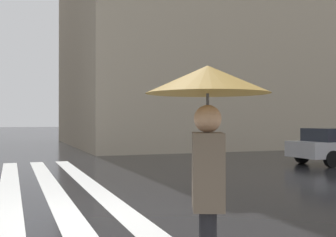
{
  "coord_description": "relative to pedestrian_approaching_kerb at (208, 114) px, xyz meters",
  "views": [
    {
      "loc": [
        -7.27,
        1.17,
        1.71
      ],
      "look_at": [
        5.83,
        -3.78,
        1.78
      ],
      "focal_mm": 44.32,
      "sensor_mm": 36.0,
      "label": 1
    }
  ],
  "objects": [
    {
      "name": "ground_plane",
      "position": [
        4.31,
        0.28,
        -1.76
      ],
      "size": [
        220.0,
        220.0,
        0.0
      ],
      "primitive_type": "plane",
      "color": "black"
    },
    {
      "name": "pedestrian_approaching_kerb",
      "position": [
        0.0,
        0.0,
        0.0
      ],
      "size": [
        0.99,
        0.99,
        1.99
      ],
      "color": "#6B5B4C",
      "rests_on": "sidewalk_pavement"
    }
  ]
}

